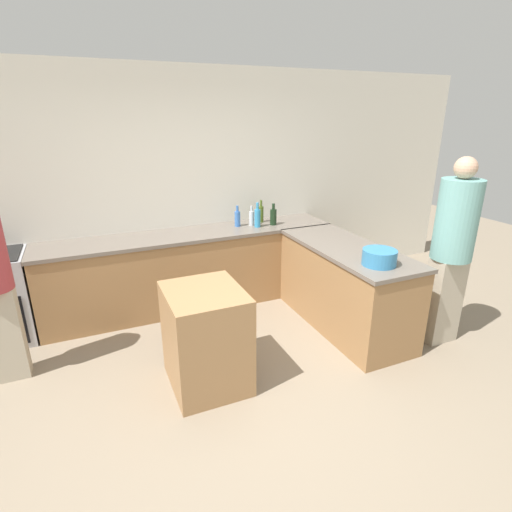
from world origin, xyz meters
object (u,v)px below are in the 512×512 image
object	(u,v)px
wine_bottle_dark	(273,216)
water_bottle_blue	(237,218)
mixing_bowl	(379,257)
island_table	(206,338)
vinegar_bottle_clear	(252,218)
person_at_peninsula	(452,247)
dish_soap_bottle	(257,217)
olive_oil_bottle	(261,213)

from	to	relation	value
wine_bottle_dark	water_bottle_blue	world-z (taller)	wine_bottle_dark
mixing_bowl	wine_bottle_dark	distance (m)	1.64
water_bottle_blue	island_table	bearing A→B (deg)	-119.90
mixing_bowl	water_bottle_blue	distance (m)	1.86
wine_bottle_dark	vinegar_bottle_clear	size ratio (longest dim) A/B	1.10
mixing_bowl	person_at_peninsula	size ratio (longest dim) A/B	0.17
water_bottle_blue	person_at_peninsula	distance (m)	2.34
island_table	water_bottle_blue	bearing A→B (deg)	60.10
water_bottle_blue	vinegar_bottle_clear	xyz separation A→B (m)	(0.17, -0.03, -0.00)
vinegar_bottle_clear	dish_soap_bottle	size ratio (longest dim) A/B	0.82
island_table	olive_oil_bottle	distance (m)	2.11
vinegar_bottle_clear	mixing_bowl	bearing A→B (deg)	-72.74
wine_bottle_dark	olive_oil_bottle	size ratio (longest dim) A/B	0.95
dish_soap_bottle	person_at_peninsula	bearing A→B (deg)	-53.49
mixing_bowl	island_table	bearing A→B (deg)	173.74
olive_oil_bottle	dish_soap_bottle	distance (m)	0.23
olive_oil_bottle	person_at_peninsula	bearing A→B (deg)	-59.18
wine_bottle_dark	vinegar_bottle_clear	world-z (taller)	wine_bottle_dark
mixing_bowl	olive_oil_bottle	bearing A→B (deg)	101.26
island_table	vinegar_bottle_clear	xyz separation A→B (m)	(1.06, 1.52, 0.56)
mixing_bowl	olive_oil_bottle	distance (m)	1.82
mixing_bowl	olive_oil_bottle	world-z (taller)	olive_oil_bottle
vinegar_bottle_clear	dish_soap_bottle	bearing A→B (deg)	-67.95
water_bottle_blue	olive_oil_bottle	distance (m)	0.35
person_at_peninsula	dish_soap_bottle	bearing A→B (deg)	126.51
mixing_bowl	olive_oil_bottle	size ratio (longest dim) A/B	1.10
water_bottle_blue	mixing_bowl	bearing A→B (deg)	-68.01
island_table	vinegar_bottle_clear	bearing A→B (deg)	55.04
dish_soap_bottle	person_at_peninsula	xyz separation A→B (m)	(1.26, -1.70, -0.02)
island_table	olive_oil_bottle	size ratio (longest dim) A/B	3.09
mixing_bowl	wine_bottle_dark	world-z (taller)	wine_bottle_dark
mixing_bowl	person_at_peninsula	xyz separation A→B (m)	(0.77, -0.10, 0.02)
wine_bottle_dark	person_at_peninsula	distance (m)	2.01
water_bottle_blue	vinegar_bottle_clear	world-z (taller)	water_bottle_blue
vinegar_bottle_clear	dish_soap_bottle	xyz separation A→B (m)	(0.04, -0.09, 0.02)
island_table	olive_oil_bottle	xyz separation A→B (m)	(1.23, 1.62, 0.58)
island_table	dish_soap_bottle	xyz separation A→B (m)	(1.10, 1.43, 0.59)
island_table	mixing_bowl	world-z (taller)	mixing_bowl
olive_oil_bottle	dish_soap_bottle	bearing A→B (deg)	-125.18
olive_oil_bottle	vinegar_bottle_clear	size ratio (longest dim) A/B	1.15
mixing_bowl	dish_soap_bottle	bearing A→B (deg)	106.98
wine_bottle_dark	olive_oil_bottle	bearing A→B (deg)	115.77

